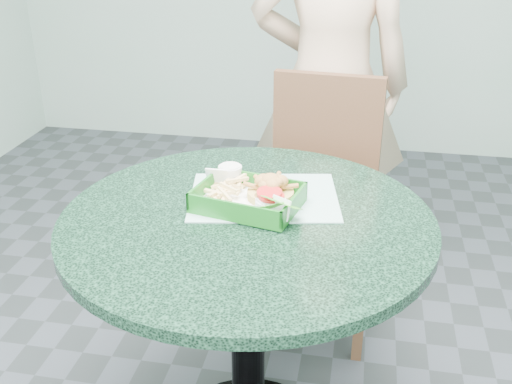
% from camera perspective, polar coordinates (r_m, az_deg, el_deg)
% --- Properties ---
extents(cafe_table, '(0.92, 0.92, 0.75)m').
position_cam_1_polar(cafe_table, '(1.56, -0.82, -8.42)').
color(cafe_table, black).
rests_on(cafe_table, floor).
extents(dining_chair, '(0.39, 0.39, 0.93)m').
position_cam_1_polar(dining_chair, '(2.16, 6.31, 0.24)').
color(dining_chair, '#422714').
rests_on(dining_chair, floor).
extents(diner_person, '(0.70, 0.47, 1.87)m').
position_cam_1_polar(diner_person, '(2.30, 7.17, 12.45)').
color(diner_person, '#D4AC8C').
rests_on(diner_person, floor).
extents(placemat, '(0.43, 0.35, 0.00)m').
position_cam_1_polar(placemat, '(1.57, 0.75, -1.10)').
color(placemat, '#97C5BC').
rests_on(placemat, cafe_table).
extents(food_basket, '(0.25, 0.18, 0.05)m').
position_cam_1_polar(food_basket, '(1.51, -0.75, -1.58)').
color(food_basket, '#16671B').
rests_on(food_basket, placemat).
extents(crab_sandwich, '(0.12, 0.12, 0.07)m').
position_cam_1_polar(crab_sandwich, '(1.52, 1.17, 0.10)').
color(crab_sandwich, tan).
rests_on(crab_sandwich, food_basket).
extents(fries_pile, '(0.12, 0.13, 0.04)m').
position_cam_1_polar(fries_pile, '(1.54, -3.39, -0.24)').
color(fries_pile, '#FBD282').
rests_on(fries_pile, food_basket).
extents(sauce_ramekin, '(0.06, 0.06, 0.04)m').
position_cam_1_polar(sauce_ramekin, '(1.58, -3.28, 1.13)').
color(sauce_ramekin, white).
rests_on(sauce_ramekin, food_basket).
extents(garnish_cup, '(0.11, 0.11, 0.04)m').
position_cam_1_polar(garnish_cup, '(1.46, 1.88, -1.38)').
color(garnish_cup, white).
rests_on(garnish_cup, food_basket).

